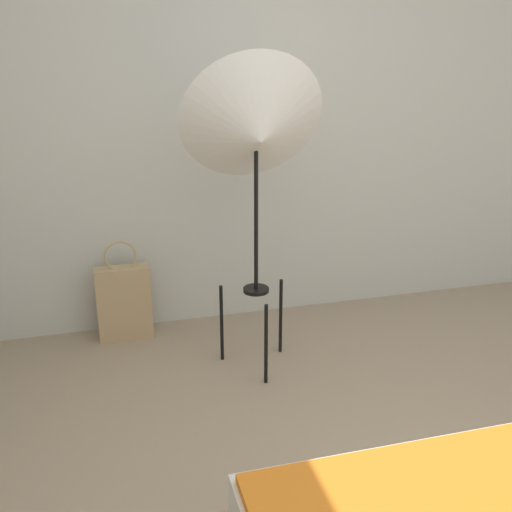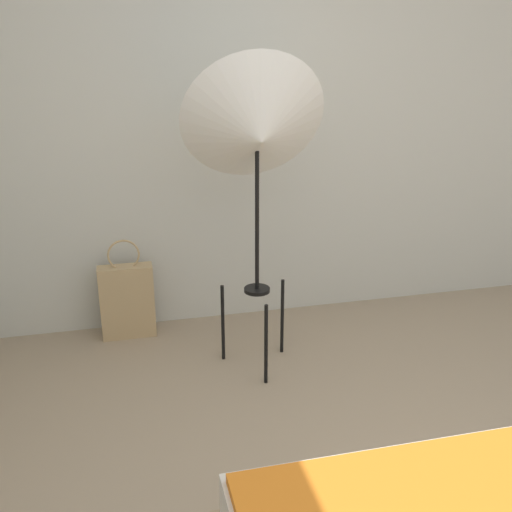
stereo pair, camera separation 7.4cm
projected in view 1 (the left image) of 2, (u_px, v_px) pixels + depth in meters
name	position (u px, v px, depth m)	size (l,w,h in m)	color
wall_back	(251.00, 116.00, 3.64)	(8.00, 0.05, 2.60)	beige
photo_umbrella	(256.00, 132.00, 2.96)	(0.75, 0.53, 1.71)	black
tote_bag	(124.00, 302.00, 3.64)	(0.33, 0.11, 0.63)	tan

